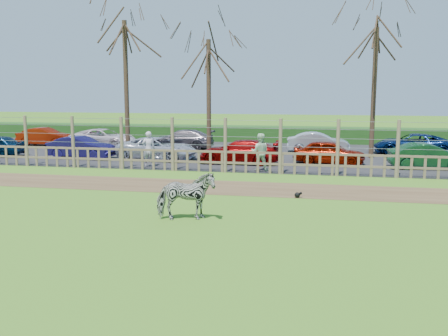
% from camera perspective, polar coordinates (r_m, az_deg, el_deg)
% --- Properties ---
extents(ground, '(120.00, 120.00, 0.00)m').
position_cam_1_polar(ground, '(15.27, -5.50, -5.43)').
color(ground, '#629D39').
rests_on(ground, ground).
extents(dirt_strip, '(34.00, 2.80, 0.01)m').
position_cam_1_polar(dirt_strip, '(19.51, -1.77, -2.17)').
color(dirt_strip, brown).
rests_on(dirt_strip, ground).
extents(asphalt, '(44.00, 13.00, 0.04)m').
position_cam_1_polar(asphalt, '(29.22, 2.54, 1.62)').
color(asphalt, '#232326').
rests_on(asphalt, ground).
extents(hedge, '(46.00, 2.00, 1.10)m').
position_cam_1_polar(hedge, '(36.06, 4.18, 3.88)').
color(hedge, '#1E4716').
rests_on(hedge, ground).
extents(fence, '(30.16, 0.16, 2.50)m').
position_cam_1_polar(fence, '(22.76, 0.15, 1.49)').
color(fence, brown).
rests_on(fence, ground).
extents(tree_left, '(4.80, 4.80, 7.88)m').
position_cam_1_polar(tree_left, '(28.79, -11.22, 12.51)').
color(tree_left, '#3D2B1E').
rests_on(tree_left, ground).
extents(tree_mid, '(4.80, 4.80, 6.83)m').
position_cam_1_polar(tree_mid, '(28.37, -1.77, 11.22)').
color(tree_mid, '#3D2B1E').
rests_on(tree_mid, ground).
extents(tree_right, '(4.80, 4.80, 7.35)m').
position_cam_1_polar(tree_right, '(28.34, 16.90, 11.60)').
color(tree_right, '#3D2B1E').
rests_on(tree_right, ground).
extents(zebra, '(1.85, 1.21, 1.43)m').
position_cam_1_polar(zebra, '(14.57, -4.40, -3.22)').
color(zebra, gray).
rests_on(zebra, ground).
extents(visitor_a, '(0.72, 0.58, 1.72)m').
position_cam_1_polar(visitor_a, '(24.52, -8.61, 2.17)').
color(visitor_a, '#BBB5C7').
rests_on(visitor_a, asphalt).
extents(visitor_b, '(0.85, 0.67, 1.72)m').
position_cam_1_polar(visitor_b, '(23.15, 4.13, 1.84)').
color(visitor_b, '#B8E2B5').
rests_on(visitor_b, asphalt).
extents(crow, '(0.27, 0.20, 0.22)m').
position_cam_1_polar(crow, '(17.77, 8.42, -3.06)').
color(crow, black).
rests_on(crow, ground).
extents(car_1, '(3.69, 1.43, 1.20)m').
position_cam_1_polar(car_1, '(28.20, -16.01, 2.28)').
color(car_1, '#181351').
rests_on(car_1, asphalt).
extents(car_2, '(4.49, 2.40, 1.20)m').
position_cam_1_polar(car_2, '(26.85, -7.62, 2.22)').
color(car_2, '#AFB2C1').
rests_on(car_2, asphalt).
extents(car_3, '(4.17, 1.77, 1.20)m').
position_cam_1_polar(car_3, '(25.30, 1.77, 1.88)').
color(car_3, '#850606').
rests_on(car_3, asphalt).
extents(car_4, '(3.67, 1.85, 1.20)m').
position_cam_1_polar(car_4, '(25.61, 11.93, 1.77)').
color(car_4, maroon).
rests_on(car_4, asphalt).
extents(car_5, '(3.73, 1.54, 1.20)m').
position_cam_1_polar(car_5, '(25.55, 22.30, 1.27)').
color(car_5, '#144523').
rests_on(car_5, asphalt).
extents(car_7, '(3.66, 1.33, 1.20)m').
position_cam_1_polar(car_7, '(35.14, -19.75, 3.38)').
color(car_7, maroon).
rests_on(car_7, asphalt).
extents(car_8, '(4.44, 2.28, 1.20)m').
position_cam_1_polar(car_8, '(33.12, -13.58, 3.34)').
color(car_8, silver).
rests_on(car_8, asphalt).
extents(car_9, '(4.20, 1.84, 1.20)m').
position_cam_1_polar(car_9, '(31.57, -4.92, 3.29)').
color(car_9, '#5E555D').
rests_on(car_9, asphalt).
extents(car_11, '(3.68, 1.38, 1.20)m').
position_cam_1_polar(car_11, '(30.00, 10.71, 2.86)').
color(car_11, '#B5BBC5').
rests_on(car_11, asphalt).
extents(car_12, '(4.50, 2.42, 1.20)m').
position_cam_1_polar(car_12, '(30.75, 20.71, 2.58)').
color(car_12, '#061A47').
rests_on(car_12, asphalt).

